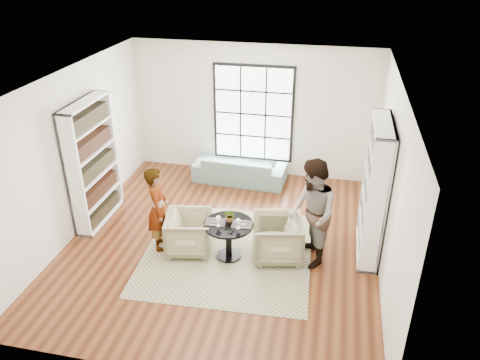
% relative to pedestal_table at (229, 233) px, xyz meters
% --- Properties ---
extents(ground, '(6.00, 6.00, 0.00)m').
position_rel_pedestal_table_xyz_m(ground, '(-0.22, 0.41, -0.49)').
color(ground, brown).
extents(room_shell, '(6.00, 6.01, 6.00)m').
position_rel_pedestal_table_xyz_m(room_shell, '(-0.22, 0.95, 0.76)').
color(room_shell, silver).
rests_on(room_shell, ground).
extents(rug, '(3.03, 3.03, 0.01)m').
position_rel_pedestal_table_xyz_m(rug, '(-0.04, 0.10, -0.49)').
color(rug, tan).
rests_on(rug, ground).
extents(pedestal_table, '(0.85, 0.85, 0.68)m').
position_rel_pedestal_table_xyz_m(pedestal_table, '(0.00, 0.00, 0.00)').
color(pedestal_table, black).
rests_on(pedestal_table, ground).
extents(sofa, '(2.10, 0.92, 0.60)m').
position_rel_pedestal_table_xyz_m(sofa, '(-0.42, 2.86, -0.19)').
color(sofa, gray).
rests_on(sofa, ground).
extents(armchair_left, '(0.92, 0.91, 0.72)m').
position_rel_pedestal_table_xyz_m(armchair_left, '(-0.72, 0.05, -0.13)').
color(armchair_left, tan).
rests_on(armchair_left, ground).
extents(armchair_right, '(0.98, 0.96, 0.76)m').
position_rel_pedestal_table_xyz_m(armchair_right, '(0.81, 0.17, -0.11)').
color(armchair_right, tan).
rests_on(armchair_right, ground).
extents(person_left, '(0.53, 0.66, 1.56)m').
position_rel_pedestal_table_xyz_m(person_left, '(-1.27, 0.05, 0.29)').
color(person_left, gray).
rests_on(person_left, ground).
extents(person_right, '(0.97, 1.10, 1.88)m').
position_rel_pedestal_table_xyz_m(person_right, '(1.36, 0.17, 0.45)').
color(person_right, gray).
rests_on(person_right, ground).
extents(placemat_left, '(0.36, 0.29, 0.01)m').
position_rel_pedestal_table_xyz_m(placemat_left, '(-0.23, -0.00, 0.19)').
color(placemat_left, black).
rests_on(placemat_left, pedestal_table).
extents(placemat_right, '(0.36, 0.29, 0.01)m').
position_rel_pedestal_table_xyz_m(placemat_right, '(0.23, 0.02, 0.19)').
color(placemat_right, black).
rests_on(placemat_right, pedestal_table).
extents(cutlery_left, '(0.16, 0.23, 0.01)m').
position_rel_pedestal_table_xyz_m(cutlery_left, '(-0.23, -0.00, 0.20)').
color(cutlery_left, silver).
rests_on(cutlery_left, placemat_left).
extents(cutlery_right, '(0.16, 0.23, 0.01)m').
position_rel_pedestal_table_xyz_m(cutlery_right, '(0.23, 0.02, 0.20)').
color(cutlery_right, silver).
rests_on(cutlery_right, placemat_right).
extents(wine_glass_left, '(0.09, 0.09, 0.20)m').
position_rel_pedestal_table_xyz_m(wine_glass_left, '(-0.15, -0.10, 0.33)').
color(wine_glass_left, silver).
rests_on(wine_glass_left, pedestal_table).
extents(wine_glass_right, '(0.09, 0.09, 0.19)m').
position_rel_pedestal_table_xyz_m(wine_glass_right, '(0.19, -0.11, 0.32)').
color(wine_glass_right, silver).
rests_on(wine_glass_right, pedestal_table).
extents(flower_centerpiece, '(0.25, 0.23, 0.23)m').
position_rel_pedestal_table_xyz_m(flower_centerpiece, '(0.01, 0.08, 0.30)').
color(flower_centerpiece, gray).
rests_on(flower_centerpiece, pedestal_table).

